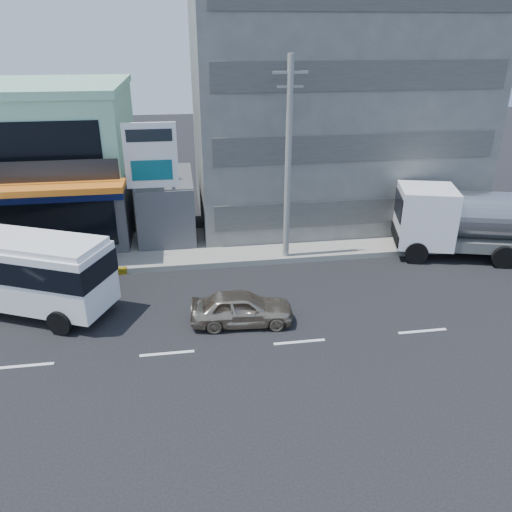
{
  "coord_description": "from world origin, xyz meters",
  "views": [
    {
      "loc": [
        0.94,
        -15.62,
        10.79
      ],
      "look_at": [
        3.83,
        3.35,
        2.2
      ],
      "focal_mm": 35.0,
      "sensor_mm": 36.0,
      "label": 1
    }
  ],
  "objects": [
    {
      "name": "ground",
      "position": [
        0.0,
        0.0,
        0.0
      ],
      "size": [
        120.0,
        120.0,
        0.0
      ],
      "primitive_type": "plane",
      "color": "black",
      "rests_on": "ground"
    },
    {
      "name": "sidewalk",
      "position": [
        5.0,
        9.5,
        0.15
      ],
      "size": [
        70.0,
        5.0,
        0.3
      ],
      "primitive_type": "cube",
      "color": "gray",
      "rests_on": "ground"
    },
    {
      "name": "shop_building",
      "position": [
        -8.0,
        13.95,
        4.0
      ],
      "size": [
        12.4,
        11.7,
        8.0
      ],
      "color": "#444549",
      "rests_on": "ground"
    },
    {
      "name": "concrete_building",
      "position": [
        10.0,
        15.0,
        7.0
      ],
      "size": [
        16.0,
        12.0,
        14.0
      ],
      "primitive_type": "cube",
      "color": "gray",
      "rests_on": "ground"
    },
    {
      "name": "gap_structure",
      "position": [
        0.0,
        12.0,
        1.75
      ],
      "size": [
        3.0,
        6.0,
        3.5
      ],
      "primitive_type": "cube",
      "color": "#444549",
      "rests_on": "ground"
    },
    {
      "name": "satellite_dish",
      "position": [
        0.0,
        11.0,
        3.58
      ],
      "size": [
        1.5,
        1.5,
        0.15
      ],
      "primitive_type": "cylinder",
      "color": "slate",
      "rests_on": "gap_structure"
    },
    {
      "name": "billboard",
      "position": [
        -0.5,
        9.2,
        4.93
      ],
      "size": [
        2.6,
        0.18,
        6.9
      ],
      "color": "gray",
      "rests_on": "ground"
    },
    {
      "name": "utility_pole_near",
      "position": [
        6.0,
        7.4,
        5.15
      ],
      "size": [
        1.6,
        0.3,
        10.0
      ],
      "color": "#999993",
      "rests_on": "ground"
    },
    {
      "name": "minibus",
      "position": [
        -6.06,
        4.21,
        1.99
      ],
      "size": [
        8.31,
        5.6,
        3.33
      ],
      "color": "white",
      "rests_on": "ground"
    },
    {
      "name": "sedan",
      "position": [
        3.0,
        1.7,
        0.7
      ],
      "size": [
        4.23,
        1.97,
        1.4
      ],
      "primitive_type": "imported",
      "rotation": [
        0.0,
        0.0,
        1.49
      ],
      "color": "tan",
      "rests_on": "ground"
    },
    {
      "name": "tanker_truck",
      "position": [
        16.02,
        6.48,
        1.94
      ],
      "size": [
        9.56,
        5.06,
        3.62
      ],
      "color": "white",
      "rests_on": "ground"
    }
  ]
}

